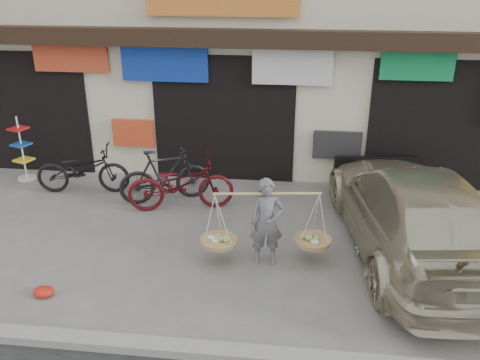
# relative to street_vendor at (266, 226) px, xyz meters

# --- Properties ---
(ground) EXTENTS (70.00, 70.00, 0.00)m
(ground) POSITION_rel_street_vendor_xyz_m (-1.15, -0.18, -0.65)
(ground) COLOR slate
(ground) RESTS_ON ground
(kerb) EXTENTS (70.00, 0.25, 0.12)m
(kerb) POSITION_rel_street_vendor_xyz_m (-1.15, -2.18, -0.59)
(kerb) COLOR gray
(kerb) RESTS_ON ground
(shophouse_block) EXTENTS (14.00, 6.32, 7.00)m
(shophouse_block) POSITION_rel_street_vendor_xyz_m (-1.15, 6.23, 2.80)
(shophouse_block) COLOR beige
(shophouse_block) RESTS_ON ground
(street_vendor) EXTENTS (2.04, 0.75, 1.43)m
(street_vendor) POSITION_rel_street_vendor_xyz_m (0.00, 0.00, 0.00)
(street_vendor) COLOR slate
(street_vendor) RESTS_ON ground
(bike_0) EXTENTS (1.98, 0.90, 1.00)m
(bike_0) POSITION_rel_street_vendor_xyz_m (-3.94, 2.25, -0.15)
(bike_0) COLOR black
(bike_0) RESTS_ON ground
(bike_1) EXTENTS (1.87, 1.20, 1.09)m
(bike_1) POSITION_rel_street_vendor_xyz_m (-2.15, 2.03, -0.10)
(bike_1) COLOR black
(bike_1) RESTS_ON ground
(bike_2) EXTENTS (2.13, 1.18, 1.06)m
(bike_2) POSITION_rel_street_vendor_xyz_m (-1.76, 1.71, -0.12)
(bike_2) COLOR #4E0D11
(bike_2) RESTS_ON ground
(suv) EXTENTS (2.67, 5.27, 1.47)m
(suv) POSITION_rel_street_vendor_xyz_m (2.33, 0.63, 0.08)
(suv) COLOR beige
(suv) RESTS_ON ground
(display_rack) EXTENTS (0.43, 0.43, 1.43)m
(display_rack) POSITION_rel_street_vendor_xyz_m (-5.51, 2.76, -0.08)
(display_rack) COLOR silver
(display_rack) RESTS_ON ground
(red_bag) EXTENTS (0.31, 0.25, 0.14)m
(red_bag) POSITION_rel_street_vendor_xyz_m (-3.11, -1.28, -0.58)
(red_bag) COLOR red
(red_bag) RESTS_ON ground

